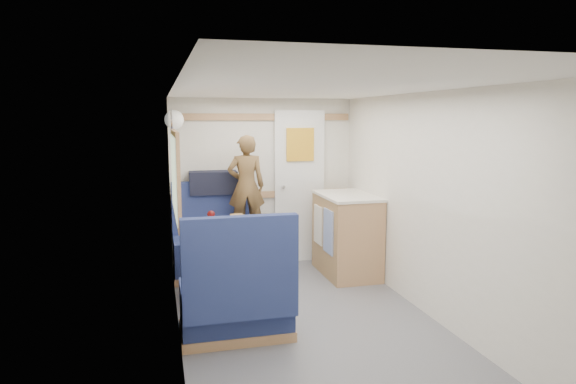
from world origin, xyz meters
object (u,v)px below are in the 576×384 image
object	(u,v)px
bench_far	(214,250)
orange_fruit	(234,229)
galley_counter	(346,234)
duffel_bag	(213,182)
tumbler_left	(216,227)
tray	(242,231)
wine_glass	(211,215)
person	(246,186)
dinette_table	(223,245)
bench_near	(237,303)
tumbler_right	(230,222)
cheese_block	(238,232)
salt_grinder	(228,222)
bread_loaf	(238,220)
beer_glass	(247,224)
dome_light	(174,120)
pepper_grinder	(235,225)

from	to	relation	value
bench_far	orange_fruit	xyz separation A→B (m)	(0.07, -1.14, 0.48)
galley_counter	duffel_bag	world-z (taller)	duffel_bag
bench_far	tumbler_left	world-z (taller)	bench_far
tray	wine_glass	world-z (taller)	wine_glass
person	dinette_table	bearing A→B (deg)	70.61
orange_fruit	bench_near	bearing A→B (deg)	-96.53
wine_glass	tumbler_left	size ratio (longest dim) A/B	1.42
dinette_table	orange_fruit	xyz separation A→B (m)	(0.07, -0.27, 0.21)
bench_near	tumbler_right	world-z (taller)	bench_near
cheese_block	salt_grinder	size ratio (longest dim) A/B	1.18
tray	bread_loaf	size ratio (longest dim) A/B	1.51
beer_glass	bread_loaf	distance (m)	0.23
dome_light	salt_grinder	size ratio (longest dim) A/B	2.19
bench_near	tray	world-z (taller)	bench_near
dinette_table	person	distance (m)	1.01
tumbler_right	bread_loaf	bearing A→B (deg)	45.77
bench_near	salt_grinder	size ratio (longest dim) A/B	11.48
duffel_bag	pepper_grinder	world-z (taller)	duffel_bag
duffel_bag	beer_glass	world-z (taller)	duffel_bag
duffel_bag	cheese_block	distance (m)	1.45
tray	orange_fruit	distance (m)	0.15
wine_glass	bread_loaf	xyz separation A→B (m)	(0.27, 0.06, -0.08)
bench_near	wine_glass	xyz separation A→B (m)	(-0.10, 0.96, 0.54)
bench_far	duffel_bag	world-z (taller)	duffel_bag
tumbler_right	bread_loaf	world-z (taller)	tumbler_right
salt_grinder	orange_fruit	bearing A→B (deg)	-89.45
dinette_table	bench_far	xyz separation A→B (m)	(-0.00, 0.86, -0.27)
tumbler_left	bread_loaf	size ratio (longest dim) A/B	0.52
dinette_table	bench_near	size ratio (longest dim) A/B	0.88
dome_light	salt_grinder	xyz separation A→B (m)	(0.45, -0.74, -0.98)
galley_counter	pepper_grinder	size ratio (longest dim) A/B	9.42
orange_fruit	bread_loaf	distance (m)	0.44
dome_light	wine_glass	distance (m)	1.21
tumbler_right	wine_glass	bearing A→B (deg)	170.64
beer_glass	pepper_grinder	size ratio (longest dim) A/B	1.11
pepper_grinder	dinette_table	bearing A→B (deg)	153.59
bench_far	cheese_block	size ratio (longest dim) A/B	9.73
bread_loaf	person	bearing A→B (deg)	73.13
dome_light	tray	world-z (taller)	dome_light
dinette_table	wine_glass	world-z (taller)	wine_glass
tumbler_right	orange_fruit	bearing A→B (deg)	-93.10
cheese_block	beer_glass	bearing A→B (deg)	61.58
dinette_table	orange_fruit	size ratio (longest dim) A/B	11.78
person	dome_light	bearing A→B (deg)	2.67
bench_far	tumbler_right	xyz separation A→B (m)	(0.09, -0.80, 0.47)
galley_counter	tumbler_right	world-z (taller)	galley_counter
cheese_block	tumbler_left	size ratio (longest dim) A/B	0.92
cheese_block	dome_light	bearing A→B (deg)	113.09
duffel_bag	tumbler_right	xyz separation A→B (m)	(0.05, -1.05, -0.26)
dinette_table	wine_glass	distance (m)	0.31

